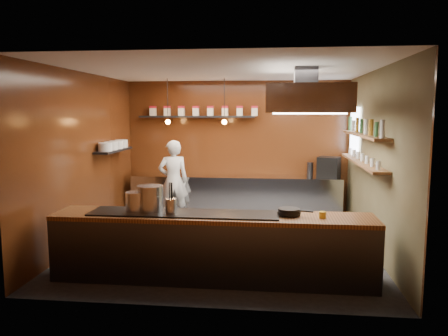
# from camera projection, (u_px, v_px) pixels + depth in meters

# --- Properties ---
(floor) EXTENTS (5.00, 5.00, 0.00)m
(floor) POSITION_uv_depth(u_px,v_px,m) (225.00, 245.00, 7.65)
(floor) COLOR black
(floor) RESTS_ON ground
(back_wall) EXTENTS (5.00, 0.00, 5.00)m
(back_wall) POSITION_uv_depth(u_px,v_px,m) (237.00, 148.00, 9.92)
(back_wall) COLOR #3B190A
(back_wall) RESTS_ON ground
(left_wall) EXTENTS (0.00, 5.00, 5.00)m
(left_wall) POSITION_uv_depth(u_px,v_px,m) (85.00, 158.00, 7.73)
(left_wall) COLOR #3B190A
(left_wall) RESTS_ON ground
(right_wall) EXTENTS (0.00, 5.00, 5.00)m
(right_wall) POSITION_uv_depth(u_px,v_px,m) (376.00, 161.00, 7.18)
(right_wall) COLOR brown
(right_wall) RESTS_ON ground
(ceiling) EXTENTS (5.00, 5.00, 0.00)m
(ceiling) POSITION_uv_depth(u_px,v_px,m) (225.00, 70.00, 7.26)
(ceiling) COLOR silver
(ceiling) RESTS_ON back_wall
(window_pane) EXTENTS (0.00, 1.00, 1.00)m
(window_pane) POSITION_uv_depth(u_px,v_px,m) (355.00, 132.00, 8.81)
(window_pane) COLOR white
(window_pane) RESTS_ON right_wall
(prep_counter) EXTENTS (4.60, 0.65, 0.90)m
(prep_counter) POSITION_uv_depth(u_px,v_px,m) (236.00, 196.00, 9.73)
(prep_counter) COLOR silver
(prep_counter) RESTS_ON floor
(pass_counter) EXTENTS (4.40, 0.72, 0.94)m
(pass_counter) POSITION_uv_depth(u_px,v_px,m) (212.00, 247.00, 6.01)
(pass_counter) COLOR #38383D
(pass_counter) RESTS_ON floor
(tin_shelf) EXTENTS (2.60, 0.26, 0.04)m
(tin_shelf) POSITION_uv_depth(u_px,v_px,m) (197.00, 117.00, 9.79)
(tin_shelf) COLOR black
(tin_shelf) RESTS_ON back_wall
(plate_shelf) EXTENTS (0.30, 1.40, 0.04)m
(plate_shelf) POSITION_uv_depth(u_px,v_px,m) (114.00, 150.00, 8.69)
(plate_shelf) COLOR black
(plate_shelf) RESTS_ON left_wall
(bottle_shelf_upper) EXTENTS (0.26, 2.80, 0.04)m
(bottle_shelf_upper) POSITION_uv_depth(u_px,v_px,m) (363.00, 135.00, 7.44)
(bottle_shelf_upper) COLOR brown
(bottle_shelf_upper) RESTS_ON right_wall
(bottle_shelf_lower) EXTENTS (0.26, 2.80, 0.04)m
(bottle_shelf_lower) POSITION_uv_depth(u_px,v_px,m) (362.00, 162.00, 7.50)
(bottle_shelf_lower) COLOR brown
(bottle_shelf_lower) RESTS_ON right_wall
(extractor_hood) EXTENTS (1.20, 2.00, 0.72)m
(extractor_hood) POSITION_uv_depth(u_px,v_px,m) (305.00, 99.00, 6.79)
(extractor_hood) COLOR #38383D
(extractor_hood) RESTS_ON ceiling
(pendant_left) EXTENTS (0.10, 0.10, 0.95)m
(pendant_left) POSITION_uv_depth(u_px,v_px,m) (168.00, 119.00, 9.20)
(pendant_left) COLOR black
(pendant_left) RESTS_ON ceiling
(pendant_right) EXTENTS (0.10, 0.10, 0.95)m
(pendant_right) POSITION_uv_depth(u_px,v_px,m) (224.00, 119.00, 9.07)
(pendant_right) COLOR black
(pendant_right) RESTS_ON ceiling
(storage_tins) EXTENTS (2.43, 0.13, 0.22)m
(storage_tins) POSITION_uv_depth(u_px,v_px,m) (203.00, 111.00, 9.76)
(storage_tins) COLOR beige
(storage_tins) RESTS_ON tin_shelf
(plate_stacks) EXTENTS (0.26, 1.16, 0.16)m
(plate_stacks) POSITION_uv_depth(u_px,v_px,m) (114.00, 145.00, 8.68)
(plate_stacks) COLOR silver
(plate_stacks) RESTS_ON plate_shelf
(bottles) EXTENTS (0.06, 2.66, 0.24)m
(bottles) POSITION_uv_depth(u_px,v_px,m) (364.00, 127.00, 7.42)
(bottles) COLOR silver
(bottles) RESTS_ON bottle_shelf_upper
(wine_glasses) EXTENTS (0.07, 2.37, 0.13)m
(wine_glasses) POSITION_uv_depth(u_px,v_px,m) (362.00, 157.00, 7.49)
(wine_glasses) COLOR silver
(wine_glasses) RESTS_ON bottle_shelf_lower
(stockpot_large) EXTENTS (0.42, 0.42, 0.35)m
(stockpot_large) POSITION_uv_depth(u_px,v_px,m) (150.00, 198.00, 6.07)
(stockpot_large) COLOR #B0B2B7
(stockpot_large) RESTS_ON pass_counter
(stockpot_small) EXTENTS (0.30, 0.30, 0.27)m
(stockpot_small) POSITION_uv_depth(u_px,v_px,m) (136.00, 201.00, 6.06)
(stockpot_small) COLOR silver
(stockpot_small) RESTS_ON pass_counter
(utensil_crock) EXTENTS (0.17, 0.17, 0.20)m
(utensil_crock) POSITION_uv_depth(u_px,v_px,m) (171.00, 206.00, 5.93)
(utensil_crock) COLOR #BABDC1
(utensil_crock) RESTS_ON pass_counter
(frying_pan) EXTENTS (0.48, 0.31, 0.08)m
(frying_pan) POSITION_uv_depth(u_px,v_px,m) (289.00, 211.00, 5.88)
(frying_pan) COLOR black
(frying_pan) RESTS_ON pass_counter
(butter_jar) EXTENTS (0.10, 0.10, 0.09)m
(butter_jar) POSITION_uv_depth(u_px,v_px,m) (323.00, 215.00, 5.76)
(butter_jar) COLOR yellow
(butter_jar) RESTS_ON pass_counter
(espresso_machine) EXTENTS (0.56, 0.54, 0.44)m
(espresso_machine) POSITION_uv_depth(u_px,v_px,m) (329.00, 167.00, 9.48)
(espresso_machine) COLOR black
(espresso_machine) RESTS_ON prep_counter
(chef) EXTENTS (0.73, 0.59, 1.72)m
(chef) POSITION_uv_depth(u_px,v_px,m) (173.00, 181.00, 9.24)
(chef) COLOR white
(chef) RESTS_ON floor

